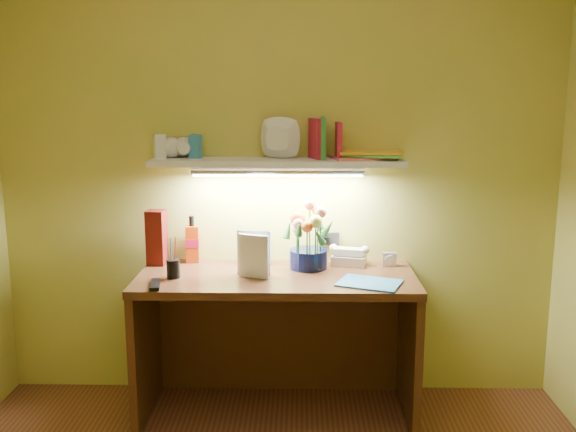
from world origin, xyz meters
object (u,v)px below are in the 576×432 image
object	(u,v)px
desk	(277,345)
whisky_bottle	(192,239)
flower_bouquet	(309,236)
telephone	(349,255)
desk_clock	(389,259)

from	to	relation	value
desk	whisky_bottle	world-z (taller)	whisky_bottle
flower_bouquet	telephone	world-z (taller)	flower_bouquet
flower_bouquet	desk_clock	xyz separation A→B (m)	(0.43, 0.05, -0.14)
telephone	whisky_bottle	xyz separation A→B (m)	(-0.84, 0.04, 0.07)
desk	telephone	world-z (taller)	telephone
desk	desk_clock	distance (m)	0.74
desk	flower_bouquet	world-z (taller)	flower_bouquet
desk	whisky_bottle	size ratio (longest dim) A/B	5.52
flower_bouquet	whisky_bottle	bearing A→B (deg)	170.24
desk	desk_clock	xyz separation A→B (m)	(0.59, 0.18, 0.41)
flower_bouquet	desk_clock	bearing A→B (deg)	6.51
telephone	whisky_bottle	world-z (taller)	whisky_bottle
flower_bouquet	whisky_bottle	world-z (taller)	flower_bouquet
desk	whisky_bottle	bearing A→B (deg)	152.78
desk	telephone	distance (m)	0.61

